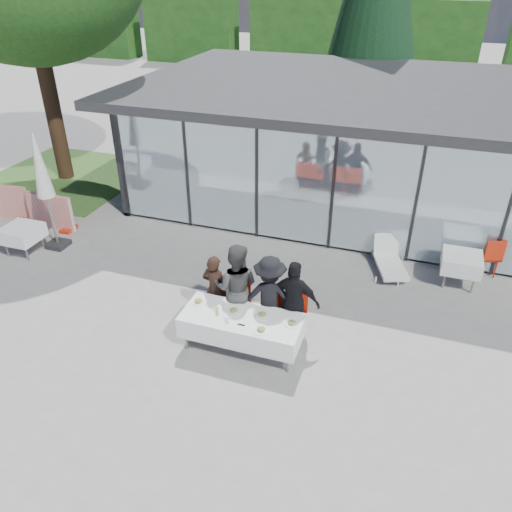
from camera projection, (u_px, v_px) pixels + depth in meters
The scene contains 26 objects.
ground at pixel (235, 336), 9.89m from camera, with size 90.00×90.00×0.00m, color gray.
pavilion at pixel (394, 126), 14.88m from camera, with size 14.80×8.80×3.44m.
treeline at pixel (361, 36), 32.08m from camera, with size 62.50×2.00×4.40m.
dining_table at pixel (242, 326), 9.32m from camera, with size 2.26×0.96×0.75m.
diner_a at pixel (215, 290), 9.94m from camera, with size 0.56×0.56×1.53m, color black.
diner_chair_a at pixel (218, 296), 10.15m from camera, with size 0.44×0.44×0.97m.
diner_b at pixel (236, 287), 9.73m from camera, with size 0.90×0.90×1.86m, color #454545.
diner_chair_b at pixel (239, 300), 10.03m from camera, with size 0.44×0.44×0.97m.
diner_c at pixel (270, 297), 9.58m from camera, with size 1.11×1.11×1.71m, color black.
diner_chair_c at pixel (271, 306), 9.84m from camera, with size 0.44×0.44×0.97m.
diner_d at pixel (294, 302), 9.44m from camera, with size 1.00×1.00×1.71m, color black.
diner_chair_d at pixel (295, 311), 9.70m from camera, with size 0.44×0.44×0.97m.
plate_a at pixel (199, 301), 9.59m from camera, with size 0.29×0.29×0.07m.
plate_b at pixel (234, 311), 9.33m from camera, with size 0.29×0.29×0.07m.
plate_c at pixel (262, 315), 9.22m from camera, with size 0.29×0.29×0.07m.
plate_d at pixel (292, 323), 9.01m from camera, with size 0.29×0.29×0.07m.
plate_extra at pixel (261, 330), 8.85m from camera, with size 0.29×0.29×0.07m.
juice_bottle at pixel (217, 310), 9.27m from camera, with size 0.06×0.06×0.14m, color #92C652.
drinking_glasses at pixel (227, 319), 9.07m from camera, with size 0.07×0.07×0.10m.
folded_eyeglasses at pixel (241, 325), 9.00m from camera, with size 0.14×0.03×0.01m, color black.
spare_table_left at pixel (22, 233), 12.42m from camera, with size 0.86×0.86×0.74m.
spare_table_right at pixel (461, 263), 11.23m from camera, with size 0.86×0.86×0.74m.
spare_chair_b at pixel (491, 255), 11.54m from camera, with size 0.56×0.56×0.97m.
market_umbrella at pixel (42, 174), 11.97m from camera, with size 0.50×0.50×3.00m.
lounger at pixel (389, 259), 11.93m from camera, with size 1.01×1.46×0.72m.
grass_patch at pixel (67, 177), 17.13m from camera, with size 5.00×5.00×0.02m, color #385926.
Camera 1 is at (2.88, -7.14, 6.43)m, focal length 35.00 mm.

